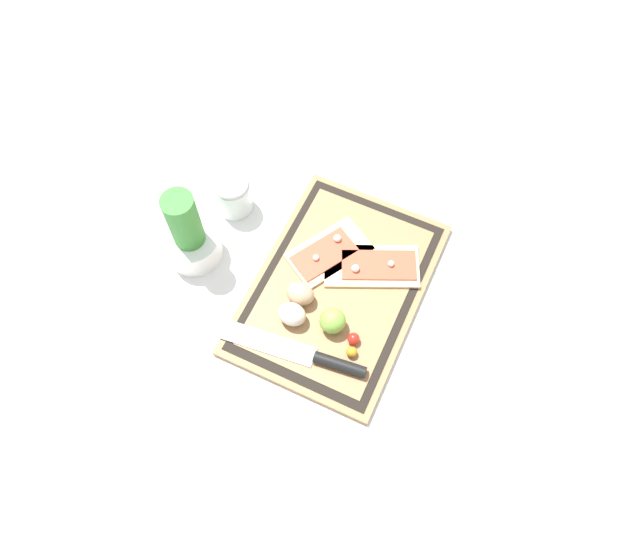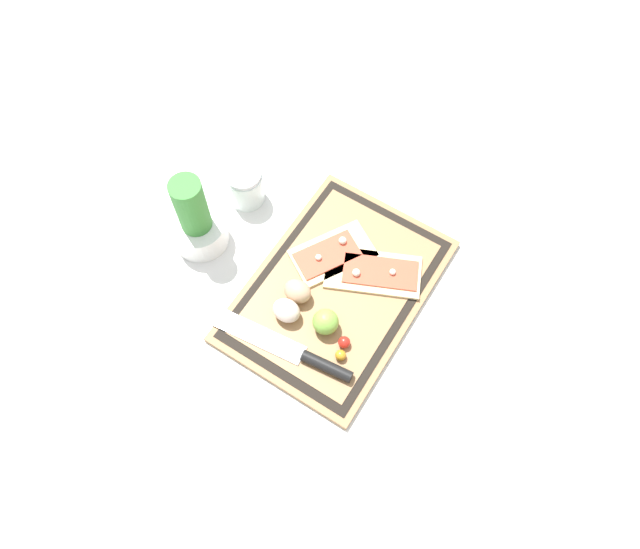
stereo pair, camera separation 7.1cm
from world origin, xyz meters
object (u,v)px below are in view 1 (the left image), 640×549
lime (333,321)px  sauce_jar (233,196)px  pizza_slice_near (373,266)px  cherry_tomato_red (353,339)px  knife (316,357)px  cherry_tomato_yellow (352,352)px  pizza_slice_far (328,252)px  egg_brown (300,294)px  herb_pot (190,237)px  egg_pink (292,314)px

lime → sauce_jar: sauce_jar is taller
pizza_slice_near → cherry_tomato_red: 0.16m
knife → cherry_tomato_yellow: (0.04, -0.06, 0.00)m
pizza_slice_near → sauce_jar: 0.33m
pizza_slice_far → egg_brown: 0.12m
sauce_jar → lime: bearing=-119.0°
egg_brown → cherry_tomato_red: egg_brown is taller
herb_pot → egg_pink: bearing=-102.1°
lime → cherry_tomato_yellow: size_ratio=2.42×
pizza_slice_far → cherry_tomato_yellow: bearing=-143.7°
pizza_slice_far → egg_brown: egg_brown is taller
egg_brown → pizza_slice_near: bearing=-39.5°
egg_pink → herb_pot: size_ratio=0.28×
cherry_tomato_red → cherry_tomato_yellow: cherry_tomato_red is taller
cherry_tomato_yellow → pizza_slice_near: bearing=10.5°
pizza_slice_near → pizza_slice_far: (-0.01, 0.09, 0.00)m
egg_brown → egg_pink: bearing=-174.3°
pizza_slice_far → lime: 0.16m
pizza_slice_far → sauce_jar: size_ratio=2.15×
pizza_slice_near → egg_brown: egg_brown is taller
pizza_slice_near → herb_pot: herb_pot is taller
knife → pizza_slice_far: bearing=18.9°
cherry_tomato_red → egg_pink: bearing=93.6°
cherry_tomato_yellow → knife: bearing=123.3°
knife → cherry_tomato_red: 0.08m
cherry_tomato_red → herb_pot: 0.38m
egg_pink → cherry_tomato_red: size_ratio=2.39×
knife → egg_pink: (0.05, 0.08, 0.01)m
herb_pot → sauce_jar: size_ratio=2.24×
lime → cherry_tomato_red: bearing=-103.2°
pizza_slice_far → sauce_jar: 0.23m
cherry_tomato_yellow → herb_pot: (0.07, 0.38, 0.04)m
sauce_jar → egg_brown: bearing=-122.5°
lime → cherry_tomato_red: lime is taller
knife → cherry_tomato_red: (0.06, -0.05, 0.00)m
herb_pot → sauce_jar: herb_pot is taller
herb_pot → sauce_jar: bearing=-8.5°
egg_brown → sauce_jar: 0.27m
herb_pot → sauce_jar: 0.14m
egg_brown → lime: lime is taller
pizza_slice_near → lime: 0.15m
sauce_jar → pizza_slice_near: bearing=-93.4°
knife → cherry_tomato_red: size_ratio=12.61×
knife → egg_brown: size_ratio=5.27×
egg_pink → cherry_tomato_yellow: bearing=-97.5°
lime → sauce_jar: (0.17, 0.31, -0.00)m
lime → herb_pot: size_ratio=0.26×
pizza_slice_far → herb_pot: (-0.11, 0.25, 0.05)m
egg_pink → pizza_slice_far: bearing=-1.0°
egg_pink → herb_pot: bearing=77.9°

